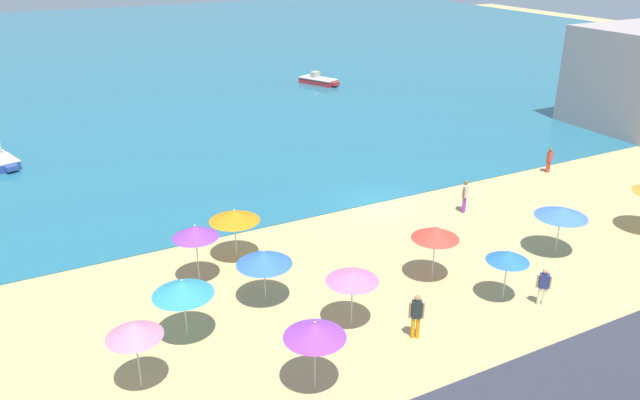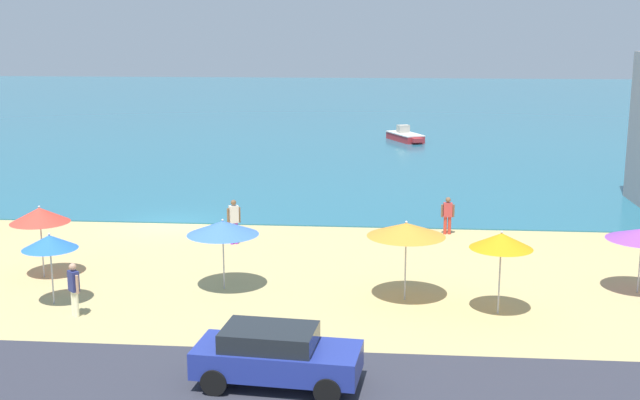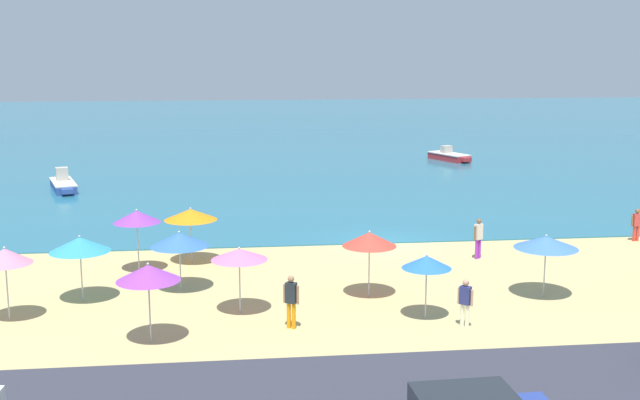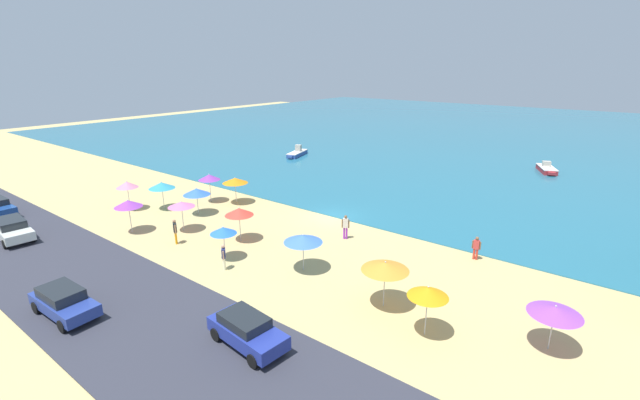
{
  "view_description": "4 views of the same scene",
  "coord_description": "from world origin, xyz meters",
  "px_view_note": "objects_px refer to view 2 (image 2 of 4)",
  "views": [
    {
      "loc": [
        -17.62,
        -26.66,
        13.76
      ],
      "look_at": [
        -3.56,
        0.1,
        0.85
      ],
      "focal_mm": 35.0,
      "sensor_mm": 36.0,
      "label": 1
    },
    {
      "loc": [
        9.59,
        -34.04,
        8.48
      ],
      "look_at": [
        6.61,
        0.3,
        1.13
      ],
      "focal_mm": 45.0,
      "sensor_mm": 36.0,
      "label": 2
    },
    {
      "loc": [
        -7.58,
        -36.79,
        9.21
      ],
      "look_at": [
        -3.22,
        0.58,
        2.1
      ],
      "focal_mm": 45.0,
      "sensor_mm": 36.0,
      "label": 3
    },
    {
      "loc": [
        19.66,
        -27.19,
        12.26
      ],
      "look_at": [
        -0.98,
        -0.49,
        1.43
      ],
      "focal_mm": 24.0,
      "sensor_mm": 36.0,
      "label": 4
    }
  ],
  "objects_px": {
    "beach_umbrella_1": "(223,228)",
    "beach_umbrella_2": "(501,241)",
    "beach_umbrella_10": "(50,242)",
    "bather_1": "(448,214)",
    "beach_umbrella_5": "(40,215)",
    "beach_umbrella_6": "(406,230)",
    "parked_car_4": "(276,355)",
    "bather_3": "(234,219)",
    "bather_2": "(74,287)",
    "skiff_offshore": "(405,136)"
  },
  "relations": [
    {
      "from": "beach_umbrella_1",
      "to": "beach_umbrella_2",
      "type": "height_order",
      "value": "beach_umbrella_2"
    },
    {
      "from": "beach_umbrella_1",
      "to": "beach_umbrella_2",
      "type": "xyz_separation_m",
      "value": [
        8.8,
        -1.63,
        0.19
      ]
    },
    {
      "from": "beach_umbrella_1",
      "to": "beach_umbrella_10",
      "type": "xyz_separation_m",
      "value": [
        -5.05,
        -1.95,
        -0.08
      ]
    },
    {
      "from": "beach_umbrella_2",
      "to": "bather_1",
      "type": "relative_size",
      "value": 1.63
    },
    {
      "from": "beach_umbrella_2",
      "to": "beach_umbrella_5",
      "type": "distance_m",
      "value": 15.55
    },
    {
      "from": "beach_umbrella_2",
      "to": "beach_umbrella_6",
      "type": "height_order",
      "value": "beach_umbrella_6"
    },
    {
      "from": "beach_umbrella_1",
      "to": "parked_car_4",
      "type": "height_order",
      "value": "beach_umbrella_1"
    },
    {
      "from": "beach_umbrella_5",
      "to": "parked_car_4",
      "type": "bearing_deg",
      "value": -40.85
    },
    {
      "from": "beach_umbrella_2",
      "to": "bather_3",
      "type": "height_order",
      "value": "beach_umbrella_2"
    },
    {
      "from": "beach_umbrella_1",
      "to": "bather_1",
      "type": "xyz_separation_m",
      "value": [
        7.92,
        8.03,
        -1.21
      ]
    },
    {
      "from": "beach_umbrella_5",
      "to": "bather_3",
      "type": "bearing_deg",
      "value": 40.19
    },
    {
      "from": "beach_umbrella_1",
      "to": "parked_car_4",
      "type": "xyz_separation_m",
      "value": [
        2.77,
        -7.3,
        -1.27
      ]
    },
    {
      "from": "bather_3",
      "to": "beach_umbrella_6",
      "type": "bearing_deg",
      "value": -42.92
    },
    {
      "from": "beach_umbrella_5",
      "to": "bather_1",
      "type": "relative_size",
      "value": 1.6
    },
    {
      "from": "bather_3",
      "to": "bather_2",
      "type": "bearing_deg",
      "value": -110.36
    },
    {
      "from": "beach_umbrella_2",
      "to": "beach_umbrella_1",
      "type": "bearing_deg",
      "value": 169.53
    },
    {
      "from": "bather_2",
      "to": "parked_car_4",
      "type": "distance_m",
      "value": 8.02
    },
    {
      "from": "beach_umbrella_5",
      "to": "beach_umbrella_1",
      "type": "bearing_deg",
      "value": -6.73
    },
    {
      "from": "bather_2",
      "to": "skiff_offshore",
      "type": "relative_size",
      "value": 0.38
    },
    {
      "from": "bather_3",
      "to": "beach_umbrella_5",
      "type": "bearing_deg",
      "value": -139.81
    },
    {
      "from": "beach_umbrella_5",
      "to": "beach_umbrella_10",
      "type": "xyz_separation_m",
      "value": [
        1.51,
        -2.72,
        -0.2
      ]
    },
    {
      "from": "bather_2",
      "to": "bather_3",
      "type": "xyz_separation_m",
      "value": [
        3.2,
        8.62,
        0.1
      ]
    },
    {
      "from": "bather_1",
      "to": "bather_2",
      "type": "distance_m",
      "value": 16.17
    },
    {
      "from": "beach_umbrella_1",
      "to": "parked_car_4",
      "type": "bearing_deg",
      "value": -69.2
    },
    {
      "from": "beach_umbrella_2",
      "to": "beach_umbrella_10",
      "type": "height_order",
      "value": "beach_umbrella_2"
    },
    {
      "from": "bather_3",
      "to": "parked_car_4",
      "type": "xyz_separation_m",
      "value": [
        3.53,
        -12.98,
        -0.2
      ]
    },
    {
      "from": "beach_umbrella_5",
      "to": "beach_umbrella_10",
      "type": "distance_m",
      "value": 3.12
    },
    {
      "from": "beach_umbrella_1",
      "to": "beach_umbrella_2",
      "type": "bearing_deg",
      "value": -10.47
    },
    {
      "from": "beach_umbrella_6",
      "to": "bather_2",
      "type": "bearing_deg",
      "value": -166.7
    },
    {
      "from": "parked_car_4",
      "to": "beach_umbrella_1",
      "type": "bearing_deg",
      "value": 110.8
    },
    {
      "from": "beach_umbrella_6",
      "to": "beach_umbrella_10",
      "type": "height_order",
      "value": "beach_umbrella_6"
    },
    {
      "from": "beach_umbrella_2",
      "to": "bather_3",
      "type": "xyz_separation_m",
      "value": [
        -9.56,
        7.31,
        -1.26
      ]
    },
    {
      "from": "beach_umbrella_1",
      "to": "beach_umbrella_6",
      "type": "bearing_deg",
      "value": -5.62
    },
    {
      "from": "bather_2",
      "to": "skiff_offshore",
      "type": "distance_m",
      "value": 41.04
    },
    {
      "from": "beach_umbrella_6",
      "to": "skiff_offshore",
      "type": "xyz_separation_m",
      "value": [
        0.66,
        37.3,
        -1.91
      ]
    },
    {
      "from": "beach_umbrella_5",
      "to": "skiff_offshore",
      "type": "height_order",
      "value": "beach_umbrella_5"
    },
    {
      "from": "beach_umbrella_5",
      "to": "bather_1",
      "type": "xyz_separation_m",
      "value": [
        14.48,
        7.26,
        -1.32
      ]
    },
    {
      "from": "beach_umbrella_5",
      "to": "beach_umbrella_6",
      "type": "bearing_deg",
      "value": -6.2
    },
    {
      "from": "beach_umbrella_5",
      "to": "parked_car_4",
      "type": "relative_size",
      "value": 0.62
    },
    {
      "from": "skiff_offshore",
      "to": "bather_2",
      "type": "bearing_deg",
      "value": -104.97
    },
    {
      "from": "beach_umbrella_5",
      "to": "beach_umbrella_2",
      "type": "bearing_deg",
      "value": -8.88
    },
    {
      "from": "beach_umbrella_6",
      "to": "skiff_offshore",
      "type": "relative_size",
      "value": 0.6
    },
    {
      "from": "bather_1",
      "to": "skiff_offshore",
      "type": "height_order",
      "value": "bather_1"
    },
    {
      "from": "bather_1",
      "to": "bather_3",
      "type": "bearing_deg",
      "value": -164.83
    },
    {
      "from": "bather_2",
      "to": "bather_3",
      "type": "bearing_deg",
      "value": 69.64
    },
    {
      "from": "bather_3",
      "to": "parked_car_4",
      "type": "relative_size",
      "value": 0.44
    },
    {
      "from": "beach_umbrella_2",
      "to": "bather_3",
      "type": "relative_size",
      "value": 1.43
    },
    {
      "from": "beach_umbrella_2",
      "to": "skiff_offshore",
      "type": "height_order",
      "value": "beach_umbrella_2"
    },
    {
      "from": "beach_umbrella_2",
      "to": "skiff_offshore",
      "type": "xyz_separation_m",
      "value": [
        -2.15,
        38.33,
        -1.89
      ]
    },
    {
      "from": "beach_umbrella_10",
      "to": "bather_3",
      "type": "distance_m",
      "value": 8.81
    }
  ]
}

